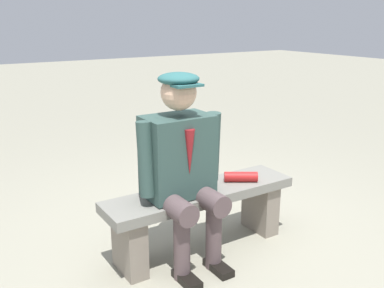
# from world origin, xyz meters

# --- Properties ---
(ground_plane) EXTENTS (30.00, 30.00, 0.00)m
(ground_plane) POSITION_xyz_m (0.00, 0.00, 0.00)
(ground_plane) COLOR gray
(bench) EXTENTS (1.45, 0.36, 0.47)m
(bench) POSITION_xyz_m (0.00, 0.00, 0.33)
(bench) COLOR slate
(bench) RESTS_ON ground
(seated_man) EXTENTS (0.63, 0.59, 1.32)m
(seated_man) POSITION_xyz_m (0.19, 0.05, 0.74)
(seated_man) COLOR #2F4843
(seated_man) RESTS_ON ground
(rolled_magazine) EXTENTS (0.25, 0.20, 0.08)m
(rolled_magazine) POSITION_xyz_m (-0.34, 0.03, 0.51)
(rolled_magazine) COLOR #B21E1E
(rolled_magazine) RESTS_ON bench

